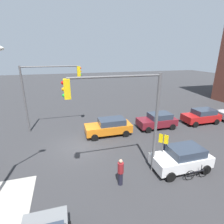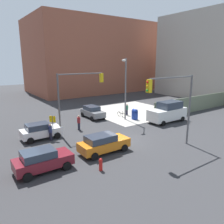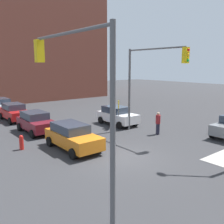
% 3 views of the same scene
% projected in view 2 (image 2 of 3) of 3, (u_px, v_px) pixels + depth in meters
% --- Properties ---
extents(ground_plane, '(120.00, 120.00, 0.00)m').
position_uv_depth(ground_plane, '(121.00, 140.00, 21.93)').
color(ground_plane, '#333335').
extents(sidewalk_corner, '(12.00, 12.00, 0.01)m').
position_uv_depth(sidewalk_corner, '(131.00, 111.00, 34.12)').
color(sidewalk_corner, '#ADA89E').
rests_on(sidewalk_corner, ground).
extents(construction_fence, '(19.19, 0.12, 2.40)m').
position_uv_depth(construction_fence, '(198.00, 103.00, 34.05)').
color(construction_fence, slate).
rests_on(construction_fence, ground).
extents(building_warehouse_north, '(32.00, 18.00, 17.17)m').
position_uv_depth(building_warehouse_north, '(95.00, 57.00, 56.69)').
color(building_warehouse_north, '#93513D').
rests_on(building_warehouse_north, ground).
extents(smokestack, '(1.80, 1.80, 15.67)m').
position_uv_depth(smokestack, '(141.00, 60.00, 60.69)').
color(smokestack, brown).
rests_on(smokestack, ground).
extents(traffic_signal_nw_corner, '(5.52, 0.36, 6.50)m').
position_uv_depth(traffic_signal_nw_corner, '(77.00, 91.00, 23.10)').
color(traffic_signal_nw_corner, '#59595B').
rests_on(traffic_signal_nw_corner, ground).
extents(traffic_signal_se_corner, '(5.63, 0.36, 6.50)m').
position_uv_depth(traffic_signal_se_corner, '(175.00, 98.00, 18.59)').
color(traffic_signal_se_corner, '#59595B').
rests_on(traffic_signal_se_corner, ground).
extents(street_lamp_corner, '(2.06, 1.99, 8.00)m').
position_uv_depth(street_lamp_corner, '(125.00, 85.00, 28.01)').
color(street_lamp_corner, slate).
rests_on(street_lamp_corner, ground).
extents(warning_sign_two_way, '(0.48, 0.48, 2.40)m').
position_uv_depth(warning_sign_two_way, '(53.00, 123.00, 21.81)').
color(warning_sign_two_way, '#4C4C4C').
rests_on(warning_sign_two_way, ground).
extents(mailbox_blue, '(0.56, 0.64, 1.43)m').
position_uv_depth(mailbox_blue, '(135.00, 114.00, 29.20)').
color(mailbox_blue, navy).
rests_on(mailbox_blue, ground).
extents(fire_hydrant, '(0.26, 0.26, 0.94)m').
position_uv_depth(fire_hydrant, '(101.00, 164.00, 15.67)').
color(fire_hydrant, red).
rests_on(fire_hydrant, ground).
extents(coupe_maroon, '(4.04, 2.02, 1.62)m').
position_uv_depth(coupe_maroon, '(42.00, 160.00, 15.55)').
color(coupe_maroon, maroon).
rests_on(coupe_maroon, ground).
extents(coupe_gray, '(2.02, 3.97, 1.62)m').
position_uv_depth(coupe_gray, '(93.00, 112.00, 30.06)').
color(coupe_gray, slate).
rests_on(coupe_gray, ground).
extents(coupe_white, '(3.90, 2.02, 1.62)m').
position_uv_depth(coupe_white, '(40.00, 131.00, 21.99)').
color(coupe_white, white).
rests_on(coupe_white, ground).
extents(sedan_orange, '(4.43, 2.02, 1.62)m').
position_uv_depth(sedan_orange, '(103.00, 143.00, 18.69)').
color(sedan_orange, orange).
rests_on(sedan_orange, ground).
extents(van_white_delivery, '(5.40, 2.32, 2.62)m').
position_uv_depth(van_white_delivery, '(168.00, 112.00, 28.11)').
color(van_white_delivery, white).
rests_on(van_white_delivery, ground).
extents(pedestrian_crossing, '(0.36, 0.36, 1.67)m').
position_uv_depth(pedestrian_crossing, '(127.00, 109.00, 31.42)').
color(pedestrian_crossing, '#2D664C').
rests_on(pedestrian_crossing, ground).
extents(pedestrian_waiting, '(0.36, 0.36, 1.74)m').
position_uv_depth(pedestrian_waiting, '(79.00, 122.00, 24.73)').
color(pedestrian_waiting, maroon).
rests_on(pedestrian_waiting, ground).
extents(pedestrian_walking_north, '(0.36, 0.36, 1.72)m').
position_uv_depth(pedestrian_walking_north, '(50.00, 132.00, 21.49)').
color(pedestrian_walking_north, navy).
rests_on(pedestrian_walking_north, ground).
extents(bicycle_leaning_on_fence, '(0.05, 1.75, 0.97)m').
position_uv_depth(bicycle_leaning_on_fence, '(121.00, 114.00, 30.71)').
color(bicycle_leaning_on_fence, black).
rests_on(bicycle_leaning_on_fence, ground).
extents(bicycle_at_crosswalk, '(1.75, 0.05, 0.97)m').
position_uv_depth(bicycle_at_crosswalk, '(34.00, 133.00, 22.81)').
color(bicycle_at_crosswalk, black).
rests_on(bicycle_at_crosswalk, ground).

